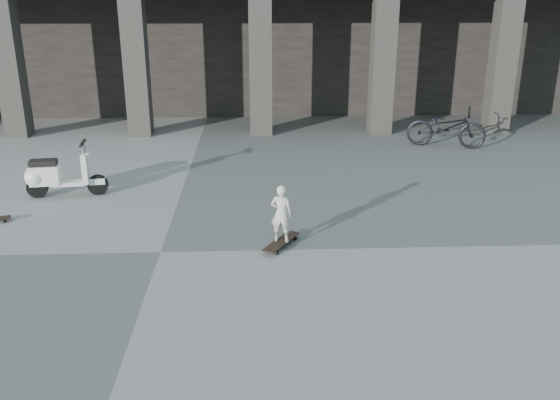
{
  "coord_description": "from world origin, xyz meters",
  "views": [
    {
      "loc": [
        1.58,
        -8.99,
        4.09
      ],
      "look_at": [
        2.01,
        0.66,
        0.65
      ],
      "focal_mm": 38.0,
      "sensor_mm": 36.0,
      "label": 1
    }
  ],
  "objects_px": {
    "scooter": "(52,176)",
    "child": "(281,213)",
    "bicycle": "(446,127)",
    "longboard": "(281,242)"
  },
  "relations": [
    {
      "from": "scooter",
      "to": "child",
      "type": "bearing_deg",
      "value": -37.12
    },
    {
      "from": "child",
      "to": "scooter",
      "type": "xyz_separation_m",
      "value": [
        -4.63,
        2.75,
        -0.13
      ]
    },
    {
      "from": "child",
      "to": "bicycle",
      "type": "xyz_separation_m",
      "value": [
        4.81,
        6.51,
        -0.04
      ]
    },
    {
      "from": "longboard",
      "to": "scooter",
      "type": "height_order",
      "value": "scooter"
    },
    {
      "from": "scooter",
      "to": "longboard",
      "type": "bearing_deg",
      "value": -37.12
    },
    {
      "from": "child",
      "to": "scooter",
      "type": "height_order",
      "value": "scooter"
    },
    {
      "from": "longboard",
      "to": "scooter",
      "type": "bearing_deg",
      "value": 89.41
    },
    {
      "from": "child",
      "to": "bicycle",
      "type": "bearing_deg",
      "value": -112.37
    },
    {
      "from": "child",
      "to": "bicycle",
      "type": "distance_m",
      "value": 8.09
    },
    {
      "from": "longboard",
      "to": "bicycle",
      "type": "height_order",
      "value": "bicycle"
    }
  ]
}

